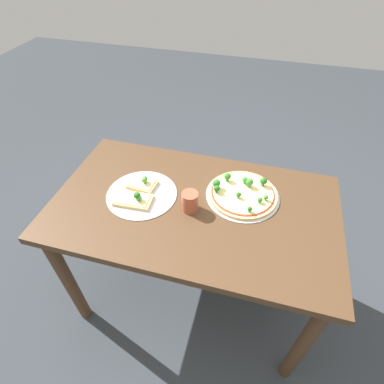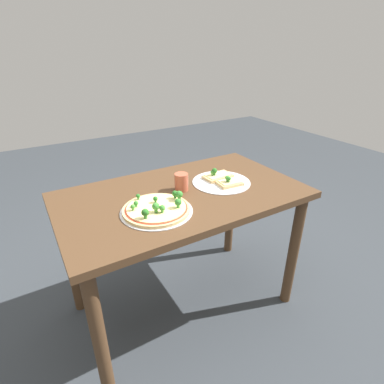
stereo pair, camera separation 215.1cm
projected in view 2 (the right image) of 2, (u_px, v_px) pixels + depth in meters
name	position (u px, v px, depth m)	size (l,w,h in m)	color
ground_plane	(184.00, 303.00, 1.88)	(8.00, 8.00, 0.00)	#33383D
dining_table	(183.00, 211.00, 1.59)	(1.25, 0.72, 0.78)	#4C331E
pizza_tray_whole	(157.00, 209.00, 1.36)	(0.33, 0.33, 0.07)	silver
pizza_tray_slice	(222.00, 180.00, 1.66)	(0.32, 0.32, 0.07)	silver
drinking_cup	(181.00, 182.00, 1.55)	(0.07, 0.07, 0.09)	#AD5138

